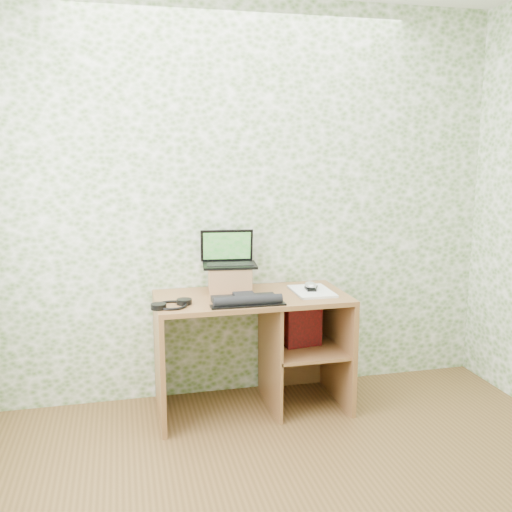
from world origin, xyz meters
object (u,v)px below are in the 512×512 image
object	(u,v)px
notepad	(312,291)
riser	(230,279)
desk	(263,334)
laptop	(228,257)
keyboard	(246,300)

from	to	relation	value
notepad	riser	bearing A→B (deg)	162.66
desk	laptop	size ratio (longest dim) A/B	3.28
laptop	desk	bearing A→B (deg)	-32.21
riser	keyboard	distance (m)	0.33
riser	keyboard	world-z (taller)	riser
desk	riser	world-z (taller)	riser
notepad	desk	bearing A→B (deg)	172.07
keyboard	notepad	world-z (taller)	keyboard
desk	notepad	distance (m)	0.42
laptop	keyboard	bearing A→B (deg)	-77.62
riser	keyboard	bearing A→B (deg)	-83.47
riser	notepad	bearing A→B (deg)	-17.83
riser	desk	bearing A→B (deg)	-31.33
desk	keyboard	size ratio (longest dim) A/B	2.70
riser	keyboard	xyz separation A→B (m)	(0.04, -0.32, -0.06)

